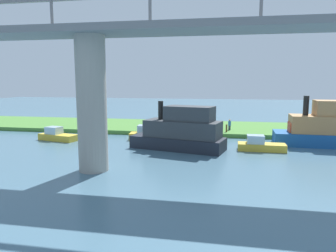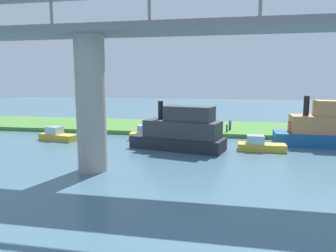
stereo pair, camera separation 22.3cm
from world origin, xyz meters
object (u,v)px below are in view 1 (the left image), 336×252
at_px(person_on_bank, 230,124).
at_px(riverboat_paddlewheel, 181,132).
at_px(motorboat_red, 57,135).
at_px(motorboat_white, 260,145).
at_px(pontoon_yellow, 329,128).
at_px(mooring_post, 226,128).
at_px(bridge_pylon, 92,105).
at_px(skiff_small, 150,134).

relative_size(person_on_bank, riverboat_paddlewheel, 0.14).
bearing_deg(riverboat_paddlewheel, motorboat_red, -8.35).
height_order(motorboat_white, pontoon_yellow, pontoon_yellow).
distance_m(mooring_post, pontoon_yellow, 11.35).
xyz_separation_m(motorboat_white, pontoon_yellow, (-7.27, -3.60, 1.40)).
height_order(mooring_post, pontoon_yellow, pontoon_yellow).
distance_m(bridge_pylon, pontoon_yellow, 24.45).
distance_m(mooring_post, riverboat_paddlewheel, 9.67).
xyz_separation_m(bridge_pylon, motorboat_white, (-13.19, -9.41, -4.50)).
xyz_separation_m(pontoon_yellow, skiff_small, (19.23, -0.05, -1.34)).
bearing_deg(person_on_bank, skiff_small, 32.82).
relative_size(mooring_post, motorboat_red, 0.19).
distance_m(person_on_bank, mooring_post, 1.85).
distance_m(person_on_bank, riverboat_paddlewheel, 11.43).
xyz_separation_m(person_on_bank, mooring_post, (0.38, 1.79, -0.23)).
bearing_deg(skiff_small, riverboat_paddlewheel, 133.28).
height_order(bridge_pylon, pontoon_yellow, bridge_pylon).
xyz_separation_m(bridge_pylon, mooring_post, (-9.93, -17.12, -4.06)).
distance_m(motorboat_red, pontoon_yellow, 29.77).
relative_size(riverboat_paddlewheel, skiff_small, 1.87).
distance_m(pontoon_yellow, skiff_small, 19.28).
height_order(motorboat_white, skiff_small, skiff_small).
bearing_deg(pontoon_yellow, mooring_post, -21.31).
bearing_deg(bridge_pylon, motorboat_red, -49.44).
xyz_separation_m(mooring_post, skiff_small, (8.69, 4.06, -0.37)).
xyz_separation_m(riverboat_paddlewheel, pontoon_yellow, (-15.01, -4.43, 0.17)).
xyz_separation_m(bridge_pylon, motorboat_red, (9.19, -10.74, -4.49)).
xyz_separation_m(mooring_post, pontoon_yellow, (-10.54, 4.11, 0.97)).
relative_size(riverboat_paddlewheel, motorboat_white, 2.15).
xyz_separation_m(motorboat_red, pontoon_yellow, (-29.65, -2.28, 1.39)).
bearing_deg(person_on_bank, mooring_post, 78.05).
bearing_deg(motorboat_white, riverboat_paddlewheel, 6.05).
bearing_deg(motorboat_red, pontoon_yellow, -175.61).
height_order(pontoon_yellow, skiff_small, pontoon_yellow).
xyz_separation_m(motorboat_red, skiff_small, (-10.42, -2.33, 0.05)).
xyz_separation_m(riverboat_paddlewheel, skiff_small, (4.22, -4.48, -1.16)).
bearing_deg(bridge_pylon, pontoon_yellow, -147.54).
bearing_deg(pontoon_yellow, motorboat_red, 4.39).
relative_size(riverboat_paddlewheel, pontoon_yellow, 0.94).
xyz_separation_m(bridge_pylon, riverboat_paddlewheel, (-5.45, -8.59, -3.27)).
bearing_deg(pontoon_yellow, skiff_small, -0.16).
bearing_deg(skiff_small, pontoon_yellow, 179.84).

